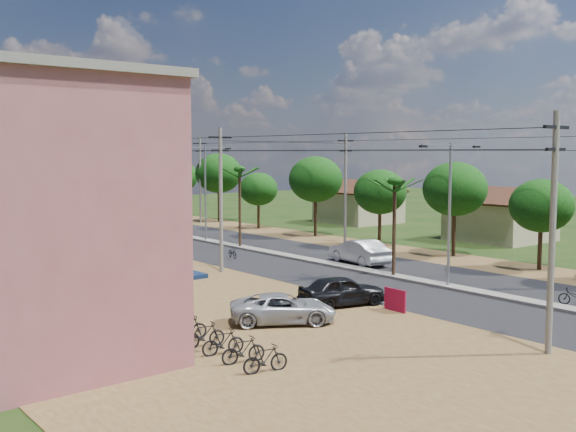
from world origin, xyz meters
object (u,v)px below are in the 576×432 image
(car_silver_mid, at_px, (359,252))
(car_parked_dark, at_px, (342,291))
(roadside_sign, at_px, (395,300))
(car_parked_silver, at_px, (283,309))
(parked_scooter_row, at_px, (204,335))
(moto_rider_east, at_px, (576,298))
(car_white_far, at_px, (163,240))

(car_silver_mid, height_order, car_parked_dark, car_silver_mid)
(roadside_sign, bearing_deg, car_parked_silver, 165.02)
(car_parked_dark, relative_size, parked_scooter_row, 0.50)
(car_silver_mid, xyz_separation_m, car_parked_silver, (-13.72, -9.04, -0.18))
(car_silver_mid, relative_size, car_parked_silver, 1.08)
(car_parked_silver, distance_m, moto_rider_east, 14.61)
(car_parked_dark, bearing_deg, car_silver_mid, -35.51)
(car_parked_silver, xyz_separation_m, roadside_sign, (5.46, -1.61, -0.10))
(moto_rider_east, xyz_separation_m, roadside_sign, (-7.64, 4.85, 0.10))
(car_parked_silver, xyz_separation_m, car_parked_dark, (4.34, 0.83, 0.10))
(car_parked_dark, relative_size, moto_rider_east, 2.58)
(car_white_far, distance_m, car_parked_dark, 22.74)
(parked_scooter_row, bearing_deg, roadside_sign, -3.86)
(car_white_far, bearing_deg, moto_rider_east, -70.79)
(car_parked_silver, xyz_separation_m, moto_rider_east, (13.10, -6.47, -0.20))
(car_silver_mid, bearing_deg, moto_rider_east, 97.16)
(car_parked_silver, relative_size, car_parked_dark, 1.07)
(car_white_far, height_order, roadside_sign, car_white_far)
(car_silver_mid, height_order, moto_rider_east, car_silver_mid)
(car_parked_dark, xyz_separation_m, roadside_sign, (1.12, -2.44, -0.19))
(car_parked_dark, height_order, moto_rider_east, car_parked_dark)
(car_parked_dark, bearing_deg, parked_scooter_row, 114.42)
(car_parked_dark, bearing_deg, moto_rider_east, -116.47)
(car_white_far, bearing_deg, car_parked_dark, -88.94)
(moto_rider_east, bearing_deg, car_parked_dark, -57.12)
(car_silver_mid, distance_m, moto_rider_east, 15.52)
(car_white_far, distance_m, parked_scooter_row, 26.92)
(car_parked_dark, distance_m, moto_rider_east, 11.41)
(roadside_sign, distance_m, parked_scooter_row, 10.10)
(car_silver_mid, distance_m, roadside_sign, 13.48)
(roadside_sign, height_order, parked_scooter_row, roadside_sign)
(parked_scooter_row, bearing_deg, car_parked_dark, 11.12)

